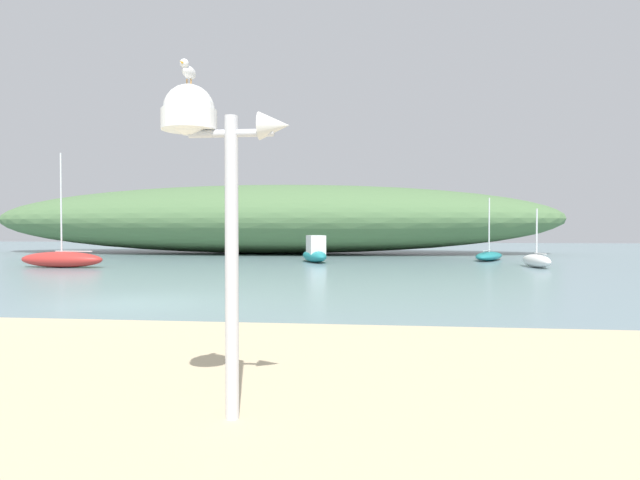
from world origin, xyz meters
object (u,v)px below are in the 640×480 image
at_px(mast_structure, 205,145).
at_px(motorboat_far_left, 315,253).
at_px(sailboat_outer_mooring, 62,259).
at_px(sailboat_centre_water, 489,256).
at_px(seagull_on_radar, 188,71).
at_px(sailboat_off_point, 536,261).

bearing_deg(mast_structure, motorboat_far_left, 94.92).
relative_size(mast_structure, sailboat_outer_mooring, 0.54).
distance_m(motorboat_far_left, sailboat_centre_water, 10.52).
bearing_deg(sailboat_centre_water, seagull_on_radar, -105.86).
bearing_deg(sailboat_outer_mooring, mast_structure, -55.03).
relative_size(mast_structure, sailboat_centre_water, 0.68).
bearing_deg(sailboat_off_point, seagull_on_radar, -112.17).
relative_size(sailboat_off_point, sailboat_outer_mooring, 0.52).
bearing_deg(seagull_on_radar, mast_structure, 5.19).
bearing_deg(sailboat_off_point, motorboat_far_left, 166.08).
distance_m(seagull_on_radar, sailboat_off_point, 24.52).
distance_m(mast_structure, sailboat_outer_mooring, 24.41).
xyz_separation_m(mast_structure, sailboat_outer_mooring, (-13.93, 19.92, -2.23)).
xyz_separation_m(seagull_on_radar, sailboat_outer_mooring, (-13.78, 19.93, -2.89)).
relative_size(sailboat_outer_mooring, motorboat_far_left, 1.53).
bearing_deg(sailboat_off_point, sailboat_outer_mooring, -173.51).
bearing_deg(motorboat_far_left, seagull_on_radar, -85.42).
height_order(sailboat_off_point, sailboat_centre_water, sailboat_centre_water).
bearing_deg(seagull_on_radar, motorboat_far_left, 94.58).
height_order(seagull_on_radar, sailboat_centre_water, sailboat_centre_water).
bearing_deg(sailboat_outer_mooring, sailboat_centre_water, 21.04).
bearing_deg(seagull_on_radar, sailboat_outer_mooring, 124.66).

